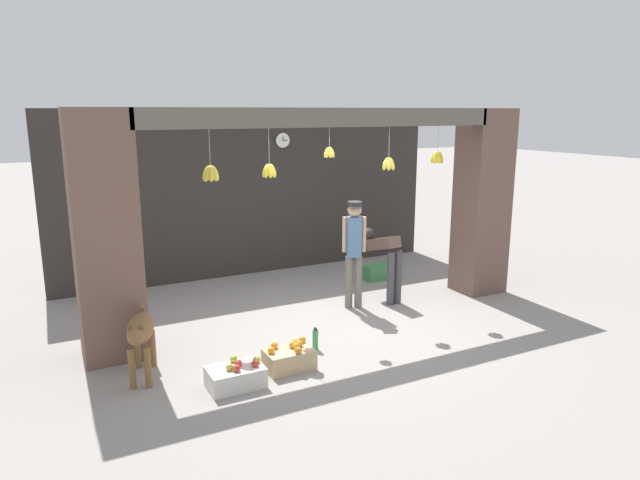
{
  "coord_description": "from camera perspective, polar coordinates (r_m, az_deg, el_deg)",
  "views": [
    {
      "loc": [
        -3.5,
        -6.37,
        2.82
      ],
      "look_at": [
        0.0,
        0.43,
        1.09
      ],
      "focal_mm": 32.0,
      "sensor_mm": 36.0,
      "label": 1
    }
  ],
  "objects": [
    {
      "name": "water_bottle",
      "position": [
        6.98,
        -0.47,
        -9.91
      ],
      "size": [
        0.07,
        0.07,
        0.28
      ],
      "color": "#38934C",
      "rests_on": "ground_plane"
    },
    {
      "name": "shop_back_wall",
      "position": [
        10.04,
        -6.58,
        4.72
      ],
      "size": [
        6.86,
        0.12,
        2.86
      ],
      "primitive_type": "cube",
      "color": "#2D2B28",
      "rests_on": "ground_plane"
    },
    {
      "name": "fruit_crate_apples",
      "position": [
        6.19,
        -8.4,
        -13.31
      ],
      "size": [
        0.58,
        0.38,
        0.29
      ],
      "color": "silver",
      "rests_on": "ground_plane"
    },
    {
      "name": "dog",
      "position": [
        6.41,
        -17.53,
        -8.85
      ],
      "size": [
        0.45,
        0.96,
        0.76
      ],
      "rotation": [
        0.0,
        0.0,
        -1.86
      ],
      "color": "brown",
      "rests_on": "ground_plane"
    },
    {
      "name": "shop_pillar_left",
      "position": [
        6.85,
        -20.62,
        0.24
      ],
      "size": [
        0.7,
        0.6,
        2.86
      ],
      "primitive_type": "cube",
      "color": "brown",
      "rests_on": "ground_plane"
    },
    {
      "name": "shopkeeper",
      "position": [
        8.2,
        3.42,
        -0.68
      ],
      "size": [
        0.32,
        0.3,
        1.57
      ],
      "rotation": [
        0.0,
        0.0,
        2.71
      ],
      "color": "#6B665B",
      "rests_on": "ground_plane"
    },
    {
      "name": "worker_stooping",
      "position": [
        8.63,
        6.55,
        -1.58
      ],
      "size": [
        0.29,
        0.8,
        1.05
      ],
      "rotation": [
        0.0,
        0.0,
        0.1
      ],
      "color": "#424247",
      "rests_on": "ground_plane"
    },
    {
      "name": "wall_clock",
      "position": [
        10.08,
        -3.76,
        9.92
      ],
      "size": [
        0.27,
        0.03,
        0.27
      ],
      "color": "black"
    },
    {
      "name": "fruit_crate_oranges",
      "position": [
        6.51,
        -3.09,
        -11.7
      ],
      "size": [
        0.54,
        0.35,
        0.3
      ],
      "color": "tan",
      "rests_on": "ground_plane"
    },
    {
      "name": "shop_pillar_right",
      "position": [
        9.27,
        15.89,
        3.65
      ],
      "size": [
        0.7,
        0.6,
        2.86
      ],
      "primitive_type": "cube",
      "color": "brown",
      "rests_on": "ground_plane"
    },
    {
      "name": "storefront_awning",
      "position": [
        7.37,
        1.09,
        11.79
      ],
      "size": [
        4.96,
        0.27,
        0.85
      ],
      "color": "#5B564C"
    },
    {
      "name": "ground_plane",
      "position": [
        7.8,
        1.47,
        -8.45
      ],
      "size": [
        60.0,
        60.0,
        0.0
      ],
      "primitive_type": "plane",
      "color": "gray"
    },
    {
      "name": "produce_box_green",
      "position": [
        9.87,
        5.86,
        -3.17
      ],
      "size": [
        0.53,
        0.32,
        0.24
      ],
      "primitive_type": "cube",
      "color": "#42844C",
      "rests_on": "ground_plane"
    }
  ]
}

